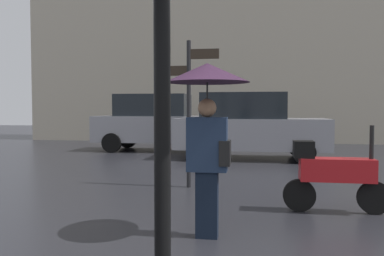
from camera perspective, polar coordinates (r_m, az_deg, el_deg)
pedestrian_with_umbrella at (r=4.49m, az=2.24°, el=3.63°), size 0.95×0.95×1.97m
parked_scooter at (r=5.99m, az=19.44°, el=-6.10°), size 1.47×0.32×1.23m
parked_car_left at (r=11.82m, az=8.09°, el=0.31°), size 4.36×1.97×1.93m
parked_car_right at (r=14.01m, az=-4.88°, el=0.81°), size 4.45×1.86×1.97m
street_signpost at (r=7.42m, az=-0.42°, el=4.24°), size 1.08×0.08×2.72m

